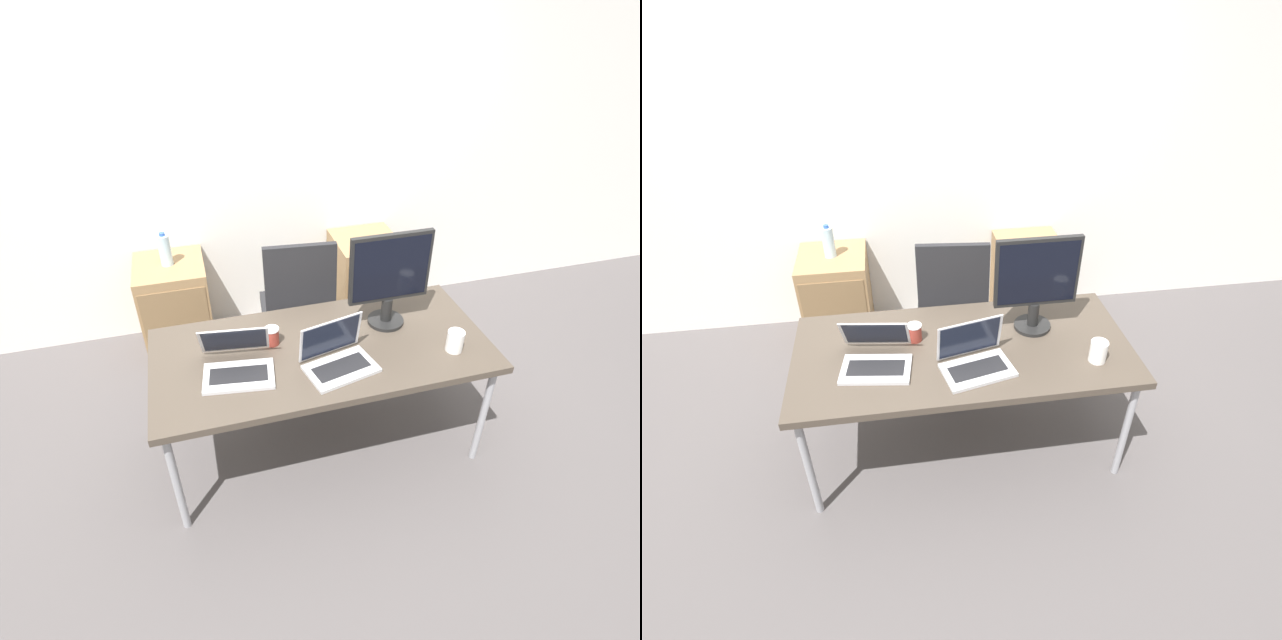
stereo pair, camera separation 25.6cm
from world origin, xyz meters
TOP-DOWN VIEW (x-y plane):
  - ground_plane at (0.00, 0.00)m, footprint 14.00×14.00m
  - wall_back at (0.00, 1.47)m, footprint 10.00×0.05m
  - desk at (0.00, 0.00)m, footprint 1.76×0.82m
  - office_chair at (0.05, 0.76)m, footprint 0.56×0.58m
  - cabinet_left at (-0.76, 1.19)m, footprint 0.47×0.49m
  - cabinet_right at (0.68, 1.19)m, footprint 0.47×0.49m
  - water_bottle at (-0.76, 1.20)m, footprint 0.08×0.08m
  - laptop_left at (0.03, -0.16)m, footprint 0.38×0.32m
  - laptop_right at (-0.45, -0.06)m, footprint 0.37×0.36m
  - monitor at (0.41, 0.13)m, footprint 0.45×0.20m
  - mouse at (0.12, 0.03)m, footprint 0.04×0.06m
  - coffee_cup_white at (0.66, -0.20)m, footprint 0.09×0.09m
  - coffee_cup_brown at (-0.24, 0.11)m, footprint 0.08×0.08m

SIDE VIEW (x-z plane):
  - ground_plane at x=0.00m, z-range 0.00..0.00m
  - cabinet_left at x=-0.76m, z-range 0.00..0.70m
  - cabinet_right at x=0.68m, z-range 0.00..0.70m
  - office_chair at x=0.05m, z-range -0.14..0.90m
  - desk at x=0.00m, z-range 0.32..1.04m
  - mouse at x=0.12m, z-range 0.73..0.76m
  - laptop_right at x=-0.45m, z-range 0.67..0.88m
  - laptop_left at x=0.03m, z-range 0.66..0.89m
  - coffee_cup_brown at x=-0.24m, z-range 0.73..0.83m
  - coffee_cup_white at x=0.66m, z-range 0.73..0.84m
  - water_bottle at x=-0.76m, z-range 0.69..0.93m
  - monitor at x=0.41m, z-range 0.75..1.29m
  - wall_back at x=0.00m, z-range 0.00..2.60m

